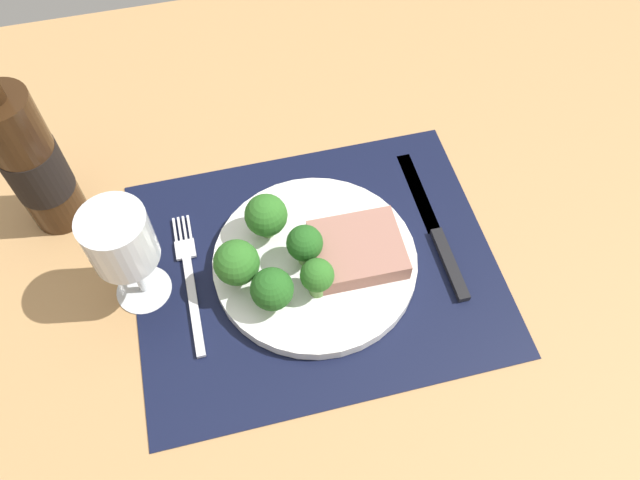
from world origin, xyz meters
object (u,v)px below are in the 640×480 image
Objects in this scene: plate at (315,262)px; wine_bottle at (31,162)px; fork at (190,280)px; steak at (357,250)px; wine_glass at (121,243)px; knife at (437,234)px.

wine_bottle is at bearing 152.56° from plate.
plate is at bearing -6.22° from fork.
steak reaches higher than plate.
fork is at bearing -43.58° from wine_bottle.
wine_glass is at bearing 176.85° from fork.
wine_bottle reaches higher than fork.
knife is (30.54, -0.89, 0.05)cm from fork.
wine_glass is at bearing 175.36° from plate.
plate is 5.38cm from steak.
fork is at bearing 173.76° from steak.
plate is 1.05× the size of knife.
wine_bottle is at bearing 154.99° from steak.
knife reaches higher than fork.
wine_bottle reaches higher than wine_glass.
fork is (-19.81, 2.17, -2.57)cm from steak.
knife is 48.44cm from wine_bottle.
wine_bottle is at bearing 123.83° from wine_glass.
steak is at bearing -5.42° from wine_glass.
knife is at bearing 1.94° from plate.
plate is 2.32× the size of steak.
wine_bottle is (-34.39, 16.04, 7.13)cm from steak.
fork is at bearing 174.54° from plate.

